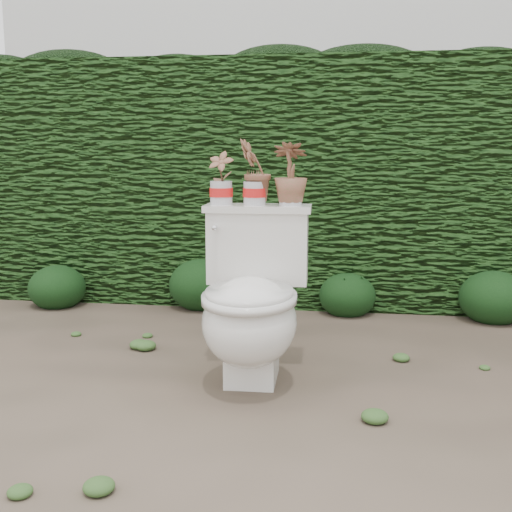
# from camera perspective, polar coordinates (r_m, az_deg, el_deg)

# --- Properties ---
(ground) EXTENTS (60.00, 60.00, 0.00)m
(ground) POSITION_cam_1_polar(r_m,az_deg,el_deg) (3.14, -2.26, -9.75)
(ground) COLOR brown
(ground) RESTS_ON ground
(hedge) EXTENTS (8.00, 1.00, 1.60)m
(hedge) POSITION_cam_1_polar(r_m,az_deg,el_deg) (4.55, 1.33, 6.65)
(hedge) COLOR #2A551C
(hedge) RESTS_ON ground
(house_wall) EXTENTS (8.00, 3.50, 4.00)m
(house_wall) POSITION_cam_1_polar(r_m,az_deg,el_deg) (8.96, 8.83, 15.80)
(house_wall) COLOR silver
(house_wall) RESTS_ON ground
(toilet) EXTENTS (0.50, 0.69, 0.78)m
(toilet) POSITION_cam_1_polar(r_m,az_deg,el_deg) (2.85, -0.38, -4.34)
(toilet) COLOR silver
(toilet) RESTS_ON ground
(potted_plant_left) EXTENTS (0.14, 0.11, 0.24)m
(potted_plant_left) POSITION_cam_1_polar(r_m,az_deg,el_deg) (3.03, -3.12, 6.81)
(potted_plant_left) COLOR #306720
(potted_plant_left) RESTS_ON toilet
(potted_plant_center) EXTENTS (0.20, 0.20, 0.29)m
(potted_plant_center) POSITION_cam_1_polar(r_m,az_deg,el_deg) (3.00, -0.13, 7.33)
(potted_plant_center) COLOR #306720
(potted_plant_center) RESTS_ON toilet
(potted_plant_right) EXTENTS (0.16, 0.16, 0.28)m
(potted_plant_right) POSITION_cam_1_polar(r_m,az_deg,el_deg) (2.99, 3.10, 7.17)
(potted_plant_right) COLOR #306720
(potted_plant_right) RESTS_ON toilet
(liriope_clump_1) EXTENTS (0.37, 0.37, 0.30)m
(liriope_clump_1) POSITION_cam_1_polar(r_m,az_deg,el_deg) (4.44, -17.29, -2.34)
(liriope_clump_1) COLOR #173913
(liriope_clump_1) RESTS_ON ground
(liriope_clump_2) EXTENTS (0.44, 0.44, 0.35)m
(liriope_clump_2) POSITION_cam_1_polar(r_m,az_deg,el_deg) (4.22, -4.78, -2.18)
(liriope_clump_2) COLOR #173913
(liriope_clump_2) RESTS_ON ground
(liriope_clump_3) EXTENTS (0.36, 0.36, 0.29)m
(liriope_clump_3) POSITION_cam_1_polar(r_m,az_deg,el_deg) (4.09, 8.13, -3.11)
(liriope_clump_3) COLOR #173913
(liriope_clump_3) RESTS_ON ground
(liriope_clump_4) EXTENTS (0.42, 0.42, 0.33)m
(liriope_clump_4) POSITION_cam_1_polar(r_m,az_deg,el_deg) (4.15, 20.40, -3.13)
(liriope_clump_4) COLOR #173913
(liriope_clump_4) RESTS_ON ground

